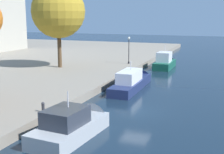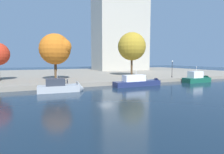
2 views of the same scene
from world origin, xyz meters
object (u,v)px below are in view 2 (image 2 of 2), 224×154
Objects in this scene: motor_yacht_2 at (139,83)px; mooring_bollard_0 at (67,81)px; lamp_post at (172,68)px; office_tower at (120,7)px; motor_yacht_1 at (62,88)px; tree_0 at (131,47)px; tree_4 at (56,48)px; motor_yacht_3 at (198,79)px.

mooring_bollard_0 is at bearing 166.51° from motor_yacht_2.
lamp_post is 0.08× the size of office_tower.
motor_yacht_2 is 14.19m from mooring_bollard_0.
motor_yacht_1 is 0.14× the size of office_tower.
tree_4 is at bearing -170.66° from tree_0.
motor_yacht_3 is at bearing -53.78° from tree_0.
motor_yacht_2 reaches higher than mooring_bollard_0.
office_tower is (10.13, 27.78, 18.76)m from tree_0.
office_tower reaches higher than motor_yacht_3.
tree_4 is at bearing -134.53° from office_tower.
lamp_post reaches higher than motor_yacht_2.
motor_yacht_2 is 51.46m from office_tower.
lamp_post is (-3.25, 5.16, 2.59)m from motor_yacht_3.
motor_yacht_3 reaches higher than mooring_bollard_0.
mooring_bollard_0 is 0.08× the size of tree_4.
office_tower is (30.65, 31.16, 19.71)m from tree_4.
lamp_post is 12.27m from tree_0.
motor_yacht_1 is 3.91m from mooring_bollard_0.
tree_0 is 20.82m from tree_4.
mooring_bollard_0 is 9.49m from tree_4.
motor_yacht_2 is 13.58m from lamp_post.
office_tower is at bearing 69.98° from tree_0.
tree_4 is (-0.99, 6.81, 6.53)m from mooring_bollard_0.
tree_4 reaches higher than mooring_bollard_0.
motor_yacht_3 reaches higher than motor_yacht_2.
tree_0 reaches higher than lamp_post.
motor_yacht_1 is at bearing -169.52° from lamp_post.
lamp_post is at bearing 3.41° from mooring_bollard_0.
lamp_post is at bearing 14.90° from motor_yacht_1.
tree_0 is at bearing 65.37° from motor_yacht_2.
office_tower reaches higher than lamp_post.
motor_yacht_2 is 2.60× the size of lamp_post.
tree_4 reaches higher than motor_yacht_1.
lamp_post is 0.35× the size of tree_0.
tree_4 is 47.94m from office_tower.
motor_yacht_1 reaches higher than mooring_bollard_0.
tree_4 is at bearing 161.43° from motor_yacht_3.
mooring_bollard_0 is at bearing -176.59° from lamp_post.
motor_yacht_2 is 0.20× the size of office_tower.
motor_yacht_3 is 33.10m from tree_4.
motor_yacht_3 is at bearing -3.51° from motor_yacht_2.
office_tower is (29.65, 37.97, 26.24)m from mooring_bollard_0.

